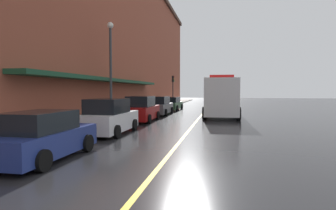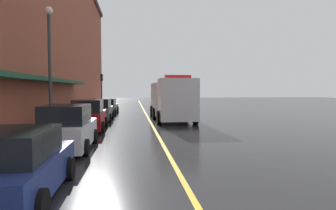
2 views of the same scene
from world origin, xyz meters
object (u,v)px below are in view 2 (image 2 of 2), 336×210
(parked_car_2, at_px, (89,116))
(parking_meter_2, at_px, (65,113))
(parked_car_1, at_px, (67,129))
(parking_meter_1, at_px, (38,123))
(parked_car_0, at_px, (15,167))
(street_lamp_left, at_px, (50,55))
(traffic_light_near, at_px, (102,84))
(parked_car_3, at_px, (100,110))
(parking_meter_0, at_px, (66,113))
(box_truck, at_px, (171,99))
(parked_car_4, at_px, (107,106))

(parked_car_2, relative_size, parking_meter_2, 3.45)
(parked_car_1, relative_size, parking_meter_1, 3.24)
(parked_car_0, relative_size, street_lamp_left, 0.61)
(parked_car_2, distance_m, traffic_light_near, 20.91)
(parked_car_2, height_order, street_lamp_left, street_lamp_left)
(traffic_light_near, bearing_deg, parking_meter_2, -90.17)
(parked_car_0, height_order, parked_car_2, parked_car_2)
(street_lamp_left, bearing_deg, parked_car_3, 73.39)
(parked_car_0, bearing_deg, street_lamp_left, 10.52)
(street_lamp_left, bearing_deg, parking_meter_0, 62.36)
(box_truck, distance_m, parking_meter_0, 8.71)
(parking_meter_0, height_order, parking_meter_1, same)
(parked_car_2, height_order, parked_car_3, parked_car_2)
(parked_car_2, relative_size, parked_car_3, 0.97)
(parked_car_1, height_order, traffic_light_near, traffic_light_near)
(parked_car_1, bearing_deg, parking_meter_0, 12.54)
(parking_meter_1, xyz_separation_m, street_lamp_left, (-0.60, 4.26, 3.34))
(parked_car_2, distance_m, parked_car_3, 5.65)
(parking_meter_2, bearing_deg, parked_car_1, -76.91)
(parked_car_4, bearing_deg, parked_car_1, -178.34)
(parked_car_4, bearing_deg, parked_car_0, -178.15)
(parking_meter_0, relative_size, parking_meter_2, 1.00)
(parked_car_0, relative_size, parking_meter_0, 3.17)
(parking_meter_0, xyz_separation_m, parking_meter_1, (0.00, -5.41, 0.00))
(parked_car_1, distance_m, parking_meter_0, 6.21)
(parked_car_3, relative_size, parked_car_4, 0.95)
(parking_meter_0, bearing_deg, parked_car_0, -83.24)
(parking_meter_2, bearing_deg, parking_meter_1, -90.00)
(parked_car_3, bearing_deg, box_truck, -95.19)
(box_truck, height_order, parking_meter_2, box_truck)
(parking_meter_0, relative_size, traffic_light_near, 0.31)
(box_truck, bearing_deg, traffic_light_near, -156.64)
(parked_car_4, bearing_deg, box_truck, -138.48)
(parking_meter_1, bearing_deg, traffic_light_near, 89.86)
(box_truck, bearing_deg, parked_car_0, -19.91)
(traffic_light_near, bearing_deg, parked_car_4, -81.21)
(parked_car_0, bearing_deg, parking_meter_0, 6.59)
(parking_meter_2, relative_size, traffic_light_near, 0.31)
(box_truck, height_order, parking_meter_1, box_truck)
(parked_car_0, xyz_separation_m, street_lamp_left, (-1.98, 10.47, 3.64))
(parked_car_2, bearing_deg, parked_car_1, 178.66)
(street_lamp_left, distance_m, traffic_light_near, 21.84)
(parked_car_0, xyz_separation_m, parking_meter_2, (-1.38, 11.27, 0.30))
(parking_meter_1, relative_size, traffic_light_near, 0.31)
(parked_car_0, distance_m, parked_car_2, 11.52)
(parked_car_3, distance_m, parking_meter_2, 6.07)
(parked_car_1, xyz_separation_m, parking_meter_2, (-1.33, 5.72, 0.20))
(parked_car_2, distance_m, parking_meter_1, 5.48)
(parked_car_1, bearing_deg, parking_meter_1, 64.11)
(parked_car_1, bearing_deg, parking_meter_2, 13.26)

